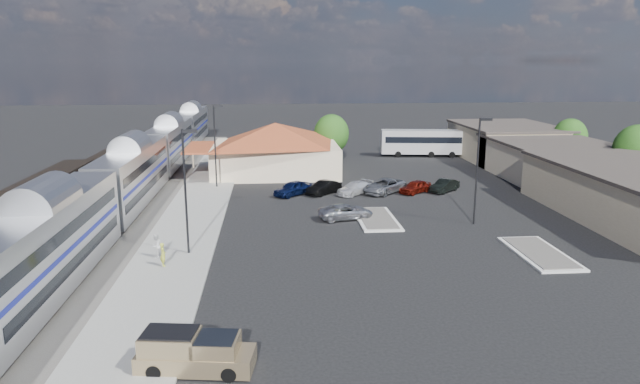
{
  "coord_description": "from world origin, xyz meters",
  "views": [
    {
      "loc": [
        -4.97,
        -45.21,
        13.52
      ],
      "look_at": [
        -1.0,
        1.06,
        2.8
      ],
      "focal_mm": 32.0,
      "sensor_mm": 36.0,
      "label": 1
    }
  ],
  "objects": [
    {
      "name": "buildings_east",
      "position": [
        28.0,
        14.28,
        2.27
      ],
      "size": [
        14.4,
        51.4,
        4.8
      ],
      "color": "#C6B28C",
      "rests_on": "ground"
    },
    {
      "name": "person_a",
      "position": [
        -12.29,
        -8.58,
        0.98
      ],
      "size": [
        0.59,
        0.69,
        1.61
      ],
      "primitive_type": "imported",
      "rotation": [
        0.0,
        0.0,
        1.99
      ],
      "color": "gold",
      "rests_on": "platform"
    },
    {
      "name": "parked_car_b",
      "position": [
        0.33,
        12.12,
        0.7
      ],
      "size": [
        4.08,
        3.99,
        1.39
      ],
      "primitive_type": "imported",
      "rotation": [
        0.0,
        0.0,
        -0.81
      ],
      "color": "black",
      "rests_on": "ground"
    },
    {
      "name": "suv",
      "position": [
        1.4,
        2.49,
        0.66
      ],
      "size": [
        5.1,
        3.1,
        1.32
      ],
      "primitive_type": "imported",
      "rotation": [
        0.0,
        0.0,
        1.77
      ],
      "color": "#A8AAB0",
      "rests_on": "ground"
    },
    {
      "name": "parked_car_a",
      "position": [
        -2.87,
        11.82,
        0.75
      ],
      "size": [
        4.47,
        4.24,
        1.5
      ],
      "primitive_type": "imported",
      "rotation": [
        0.0,
        0.0,
        -0.85
      ],
      "color": "#0E1946",
      "rests_on": "ground"
    },
    {
      "name": "lamp_plat_s",
      "position": [
        -10.9,
        -6.0,
        5.34
      ],
      "size": [
        1.08,
        0.25,
        9.0
      ],
      "color": "black",
      "rests_on": "ground"
    },
    {
      "name": "platform",
      "position": [
        -12.0,
        6.0,
        0.09
      ],
      "size": [
        5.5,
        92.0,
        0.18
      ],
      "primitive_type": "cube",
      "color": "gray",
      "rests_on": "ground"
    },
    {
      "name": "station_depot",
      "position": [
        -4.56,
        24.0,
        3.13
      ],
      "size": [
        18.35,
        12.24,
        6.2
      ],
      "color": "beige",
      "rests_on": "ground"
    },
    {
      "name": "tree_east_c",
      "position": [
        34.0,
        26.0,
        3.76
      ],
      "size": [
        4.41,
        4.41,
        6.21
      ],
      "color": "#382314",
      "rests_on": "ground"
    },
    {
      "name": "coach_bus",
      "position": [
        16.74,
        34.95,
        2.18
      ],
      "size": [
        12.02,
        4.03,
        3.78
      ],
      "rotation": [
        0.0,
        0.0,
        1.44
      ],
      "color": "silver",
      "rests_on": "ground"
    },
    {
      "name": "parked_car_f",
      "position": [
        13.13,
        12.12,
        0.66
      ],
      "size": [
        3.91,
        3.75,
        1.32
      ],
      "primitive_type": "imported",
      "rotation": [
        0.0,
        0.0,
        -0.83
      ],
      "color": "black",
      "rests_on": "ground"
    },
    {
      "name": "freight_cars",
      "position": [
        -24.0,
        5.2,
        1.93
      ],
      "size": [
        2.8,
        46.0,
        4.0
      ],
      "color": "black",
      "rests_on": "ground"
    },
    {
      "name": "passenger_train",
      "position": [
        -18.0,
        8.31,
        2.87
      ],
      "size": [
        3.0,
        104.0,
        5.55
      ],
      "color": "silver",
      "rests_on": "ground"
    },
    {
      "name": "traffic_island_north",
      "position": [
        14.0,
        -8.0,
        0.1
      ],
      "size": [
        3.3,
        7.5,
        0.21
      ],
      "color": "silver",
      "rests_on": "ground"
    },
    {
      "name": "traffic_island_south",
      "position": [
        4.0,
        2.0,
        0.1
      ],
      "size": [
        3.3,
        7.5,
        0.21
      ],
      "color": "silver",
      "rests_on": "ground"
    },
    {
      "name": "lamp_plat_n",
      "position": [
        -10.9,
        16.0,
        5.34
      ],
      "size": [
        1.08,
        0.25,
        9.0
      ],
      "color": "black",
      "rests_on": "ground"
    },
    {
      "name": "tree_depot",
      "position": [
        3.0,
        30.0,
        4.02
      ],
      "size": [
        4.71,
        4.71,
        6.63
      ],
      "color": "#382314",
      "rests_on": "ground"
    },
    {
      "name": "railbed",
      "position": [
        -21.0,
        8.0,
        0.06
      ],
      "size": [
        16.0,
        100.0,
        0.12
      ],
      "primitive_type": "cube",
      "color": "#4C4944",
      "rests_on": "ground"
    },
    {
      "name": "parked_car_d",
      "position": [
        6.73,
        12.12,
        0.75
      ],
      "size": [
        5.63,
        5.52,
        1.5
      ],
      "primitive_type": "imported",
      "rotation": [
        0.0,
        0.0,
        -0.81
      ],
      "color": "gray",
      "rests_on": "ground"
    },
    {
      "name": "ground",
      "position": [
        0.0,
        0.0,
        0.0
      ],
      "size": [
        280.0,
        280.0,
        0.0
      ],
      "primitive_type": "plane",
      "color": "black",
      "rests_on": "ground"
    },
    {
      "name": "parked_car_e",
      "position": [
        9.93,
        11.82,
        0.67
      ],
      "size": [
        4.09,
        3.66,
        1.34
      ],
      "primitive_type": "imported",
      "rotation": [
        0.0,
        0.0,
        -0.91
      ],
      "color": "maroon",
      "rests_on": "ground"
    },
    {
      "name": "pickup_truck",
      "position": [
        -8.5,
        -21.76,
        0.84
      ],
      "size": [
        5.36,
        2.58,
        1.78
      ],
      "rotation": [
        0.0,
        0.0,
        1.43
      ],
      "color": "tan",
      "rests_on": "ground"
    },
    {
      "name": "parked_car_c",
      "position": [
        3.53,
        11.82,
        0.65
      ],
      "size": [
        4.54,
        4.36,
        1.3
      ],
      "primitive_type": "imported",
      "rotation": [
        0.0,
        0.0,
        -0.83
      ],
      "color": "white",
      "rests_on": "ground"
    },
    {
      "name": "lamp_lot",
      "position": [
        12.1,
        0.0,
        5.34
      ],
      "size": [
        1.08,
        0.25,
        9.0
      ],
      "color": "black",
      "rests_on": "ground"
    },
    {
      "name": "person_b",
      "position": [
        -13.08,
        -6.82,
        1.02
      ],
      "size": [
        0.77,
        0.92,
        1.69
      ],
      "primitive_type": "imported",
      "rotation": [
        0.0,
        0.0,
        -1.74
      ],
      "color": "silver",
      "rests_on": "platform"
    },
    {
      "name": "tree_east_b",
      "position": [
        34.0,
        12.0,
        4.22
      ],
      "size": [
        4.94,
        4.94,
        6.96
      ],
      "color": "#382314",
      "rests_on": "ground"
    }
  ]
}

